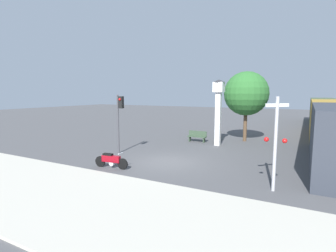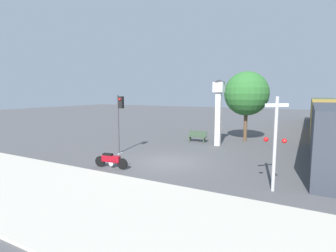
{
  "view_description": "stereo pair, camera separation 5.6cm",
  "coord_description": "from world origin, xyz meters",
  "px_view_note": "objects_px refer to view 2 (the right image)",
  "views": [
    {
      "loc": [
        7.2,
        -13.44,
        4.1
      ],
      "look_at": [
        -0.92,
        1.73,
        1.93
      ],
      "focal_mm": 28.0,
      "sensor_mm": 36.0,
      "label": 1
    },
    {
      "loc": [
        7.25,
        -13.41,
        4.1
      ],
      "look_at": [
        -0.92,
        1.73,
        1.93
      ],
      "focal_mm": 28.0,
      "sensor_mm": 36.0,
      "label": 2
    }
  ],
  "objects_px": {
    "street_tree": "(247,94)",
    "bench": "(197,136)",
    "motorcycle": "(111,160)",
    "railroad_crossing_signal": "(275,140)",
    "freight_train": "(328,118)",
    "traffic_light": "(120,113)",
    "clock_tower": "(219,103)"
  },
  "relations": [
    {
      "from": "railroad_crossing_signal",
      "to": "clock_tower",
      "type": "bearing_deg",
      "value": 121.31
    },
    {
      "from": "railroad_crossing_signal",
      "to": "street_tree",
      "type": "distance_m",
      "value": 11.85
    },
    {
      "from": "motorcycle",
      "to": "freight_train",
      "type": "height_order",
      "value": "freight_train"
    },
    {
      "from": "traffic_light",
      "to": "freight_train",
      "type": "bearing_deg",
      "value": 49.71
    },
    {
      "from": "freight_train",
      "to": "bench",
      "type": "bearing_deg",
      "value": -138.45
    },
    {
      "from": "bench",
      "to": "railroad_crossing_signal",
      "type": "bearing_deg",
      "value": -51.83
    },
    {
      "from": "street_tree",
      "to": "bench",
      "type": "relative_size",
      "value": 3.69
    },
    {
      "from": "clock_tower",
      "to": "railroad_crossing_signal",
      "type": "height_order",
      "value": "clock_tower"
    },
    {
      "from": "freight_train",
      "to": "traffic_light",
      "type": "distance_m",
      "value": 19.85
    },
    {
      "from": "clock_tower",
      "to": "freight_train",
      "type": "distance_m",
      "value": 12.26
    },
    {
      "from": "motorcycle",
      "to": "railroad_crossing_signal",
      "type": "xyz_separation_m",
      "value": [
        8.27,
        0.58,
        1.73
      ]
    },
    {
      "from": "motorcycle",
      "to": "traffic_light",
      "type": "height_order",
      "value": "traffic_light"
    },
    {
      "from": "freight_train",
      "to": "bench",
      "type": "xyz_separation_m",
      "value": [
        -9.78,
        -8.67,
        -1.21
      ]
    },
    {
      "from": "motorcycle",
      "to": "railroad_crossing_signal",
      "type": "distance_m",
      "value": 8.47
    },
    {
      "from": "traffic_light",
      "to": "railroad_crossing_signal",
      "type": "distance_m",
      "value": 10.37
    },
    {
      "from": "motorcycle",
      "to": "freight_train",
      "type": "relative_size",
      "value": 0.06
    },
    {
      "from": "clock_tower",
      "to": "street_tree",
      "type": "height_order",
      "value": "street_tree"
    },
    {
      "from": "clock_tower",
      "to": "freight_train",
      "type": "relative_size",
      "value": 0.15
    },
    {
      "from": "street_tree",
      "to": "bench",
      "type": "xyz_separation_m",
      "value": [
        -3.48,
        -2.22,
        -3.55
      ]
    },
    {
      "from": "traffic_light",
      "to": "clock_tower",
      "type": "bearing_deg",
      "value": 49.11
    },
    {
      "from": "street_tree",
      "to": "clock_tower",
      "type": "bearing_deg",
      "value": -117.45
    },
    {
      "from": "railroad_crossing_signal",
      "to": "motorcycle",
      "type": "bearing_deg",
      "value": -175.98
    },
    {
      "from": "freight_train",
      "to": "motorcycle",
      "type": "bearing_deg",
      "value": -121.26
    },
    {
      "from": "motorcycle",
      "to": "bench",
      "type": "bearing_deg",
      "value": 75.59
    },
    {
      "from": "traffic_light",
      "to": "bench",
      "type": "distance_m",
      "value": 7.47
    },
    {
      "from": "clock_tower",
      "to": "traffic_light",
      "type": "distance_m",
      "value": 7.69
    },
    {
      "from": "bench",
      "to": "freight_train",
      "type": "bearing_deg",
      "value": 41.55
    },
    {
      "from": "motorcycle",
      "to": "railroad_crossing_signal",
      "type": "height_order",
      "value": "railroad_crossing_signal"
    },
    {
      "from": "street_tree",
      "to": "bench",
      "type": "bearing_deg",
      "value": -147.41
    },
    {
      "from": "motorcycle",
      "to": "bench",
      "type": "relative_size",
      "value": 1.27
    },
    {
      "from": "bench",
      "to": "street_tree",
      "type": "bearing_deg",
      "value": 32.59
    },
    {
      "from": "traffic_light",
      "to": "bench",
      "type": "bearing_deg",
      "value": 64.8
    }
  ]
}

